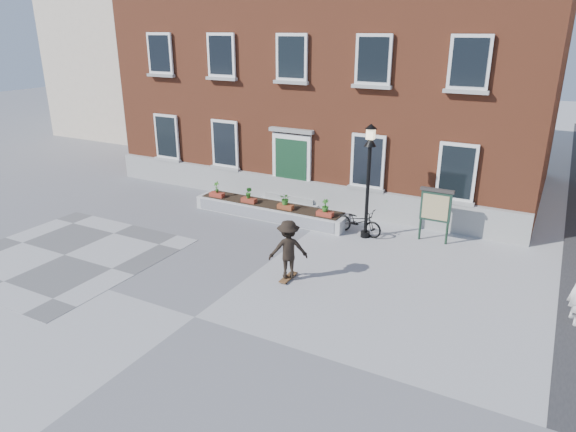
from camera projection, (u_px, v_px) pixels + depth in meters
The scene contains 9 objects.
ground at pixel (195, 317), 12.87m from camera, with size 100.00×100.00×0.00m, color #9B9B9D.
checker_patch at pixel (65, 255), 16.38m from camera, with size 6.00×6.00×0.01m, color #58585A.
distant_building at pixel (162, 33), 35.19m from camera, with size 10.00×12.00×13.00m, color beige.
bicycle at pixel (358, 222), 17.90m from camera, with size 0.62×1.79×0.94m, color black.
brick_building at pixel (344, 40), 23.13m from camera, with size 18.40×10.85×12.60m.
planter_assembly at pixel (270, 209), 19.58m from camera, with size 6.20×1.12×1.15m.
lamp_post at pixel (369, 166), 16.94m from camera, with size 0.40×0.40×3.93m.
notice_board at pixel (436, 206), 16.99m from camera, with size 1.10×0.16×1.87m.
skateboarder at pixel (288, 249), 14.49m from camera, with size 1.28×1.16×1.80m.
Camera 1 is at (7.40, -8.74, 6.82)m, focal length 32.00 mm.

